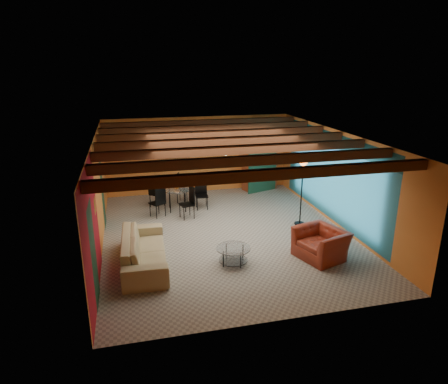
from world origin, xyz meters
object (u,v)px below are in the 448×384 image
object	(u,v)px
coffee_table	(233,255)
potted_plant	(261,127)
dining_table	(177,195)
vase	(176,177)
sofa	(144,250)
floor_lamp	(302,193)
armoire	(260,162)
armchair	(321,244)

from	to	relation	value
coffee_table	potted_plant	distance (m)	6.27
dining_table	vase	bearing A→B (deg)	0.00
sofa	floor_lamp	bearing A→B (deg)	-70.45
floor_lamp	coffee_table	bearing A→B (deg)	-143.21
coffee_table	floor_lamp	distance (m)	3.22
dining_table	armoire	bearing A→B (deg)	24.93
sofa	armchair	xyz separation A→B (m)	(4.13, -0.65, -0.00)
armchair	floor_lamp	bearing A→B (deg)	150.78
sofa	armoire	xyz separation A→B (m)	(4.45, 4.94, 0.66)
sofa	armchair	distance (m)	4.18
potted_plant	armoire	bearing A→B (deg)	0.00
dining_table	potted_plant	xyz separation A→B (m)	(3.23, 1.50, 1.80)
armoire	vase	xyz separation A→B (m)	(-3.23, -1.50, 0.06)
dining_table	floor_lamp	xyz separation A→B (m)	(3.30, -2.01, 0.47)
armoire	potted_plant	distance (m)	1.27
armchair	dining_table	xyz separation A→B (m)	(-2.91, 4.08, 0.14)
sofa	floor_lamp	xyz separation A→B (m)	(4.52, 1.43, 0.60)
dining_table	vase	size ratio (longest dim) A/B	10.09
dining_table	coffee_table	bearing A→B (deg)	-78.39
dining_table	potted_plant	distance (m)	4.00
armchair	coffee_table	distance (m)	2.13
coffee_table	floor_lamp	world-z (taller)	floor_lamp
coffee_table	armoire	bearing A→B (deg)	65.65
coffee_table	dining_table	xyz separation A→B (m)	(-0.80, 3.88, 0.29)
armchair	vase	distance (m)	5.06
sofa	vase	world-z (taller)	vase
coffee_table	armchair	bearing A→B (deg)	-5.37
armoire	potted_plant	world-z (taller)	potted_plant
armchair	vase	world-z (taller)	vase
armchair	coffee_table	bearing A→B (deg)	-113.97
coffee_table	dining_table	distance (m)	3.97
floor_lamp	potted_plant	size ratio (longest dim) A/B	3.96
armchair	potted_plant	world-z (taller)	potted_plant
armchair	armoire	distance (m)	5.63
coffee_table	floor_lamp	bearing A→B (deg)	36.79
potted_plant	sofa	bearing A→B (deg)	-132.03
floor_lamp	vase	bearing A→B (deg)	148.68
coffee_table	dining_table	world-z (taller)	dining_table
armchair	coffee_table	xyz separation A→B (m)	(-2.11, 0.20, -0.16)
coffee_table	dining_table	size ratio (longest dim) A/B	0.42
armoire	floor_lamp	world-z (taller)	armoire
sofa	dining_table	distance (m)	3.64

